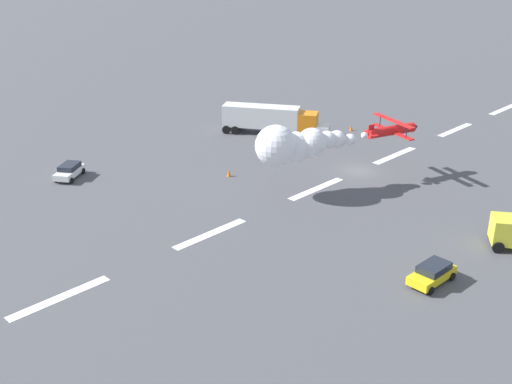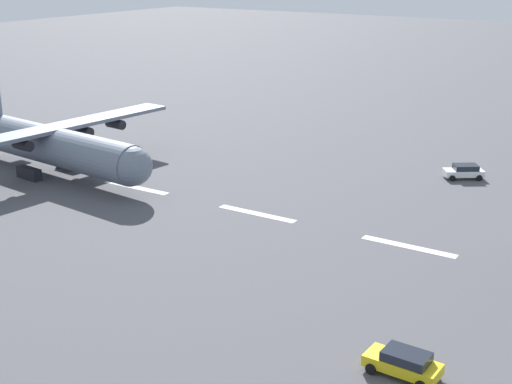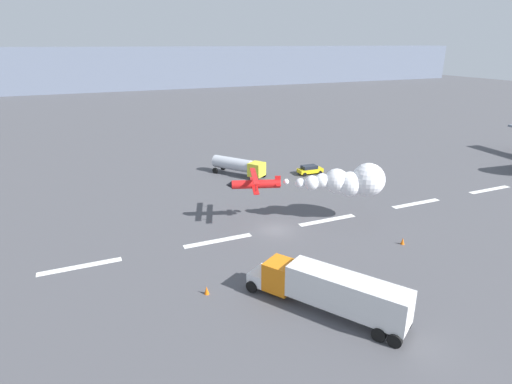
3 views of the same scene
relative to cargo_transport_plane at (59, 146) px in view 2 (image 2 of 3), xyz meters
The scene contains 6 objects.
runway_stripe_6 38.51m from the cargo_transport_plane, behind, with size 8.00×0.90×0.01m, color white.
runway_stripe_7 24.03m from the cargo_transport_plane, behind, with size 8.00×0.90×0.01m, color white.
runway_stripe_8 9.87m from the cargo_transport_plane, behind, with size 8.00×0.90×0.01m, color white.
cargo_transport_plane is the anchor object (origin of this frame).
followme_car_yellow 42.87m from the cargo_transport_plane, 148.38° to the right, with size 4.39×3.78×1.52m.
airport_staff_sedan 47.95m from the cargo_transport_plane, 159.66° to the left, with size 4.31×2.15×1.52m.
Camera 2 is at (3.58, 52.11, 22.45)m, focal length 50.25 mm.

